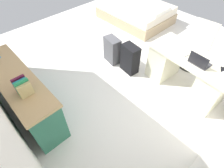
{
  "coord_description": "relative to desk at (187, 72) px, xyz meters",
  "views": [
    {
      "loc": [
        -2.07,
        2.42,
        2.59
      ],
      "look_at": [
        -0.71,
        1.13,
        0.6
      ],
      "focal_mm": 28.9,
      "sensor_mm": 36.0,
      "label": 1
    }
  ],
  "objects": [
    {
      "name": "suitcase_spare_grey",
      "position": [
        1.5,
        0.42,
        -0.1
      ],
      "size": [
        0.39,
        0.27,
        0.57
      ],
      "primitive_type": "cube",
      "rotation": [
        0.0,
        0.0,
        -0.15
      ],
      "color": "#4C4C51",
      "rests_on": "ground_plane"
    },
    {
      "name": "book_row",
      "position": [
        1.08,
        2.37,
        0.52
      ],
      "size": [
        0.19,
        0.17,
        0.24
      ],
      "color": "tan",
      "rests_on": "credenza"
    },
    {
      "name": "ground_plane",
      "position": [
        1.26,
        0.18,
        -0.38
      ],
      "size": [
        6.14,
        6.14,
        0.0
      ],
      "primitive_type": "plane",
      "color": "silver"
    },
    {
      "name": "credenza",
      "position": [
        1.48,
        2.37,
        0.01
      ],
      "size": [
        1.8,
        0.48,
        0.8
      ],
      "color": "#2D7056",
      "rests_on": "ground_plane"
    },
    {
      "name": "office_chair",
      "position": [
        0.23,
        -0.76,
        0.03
      ],
      "size": [
        0.52,
        0.52,
        0.94
      ],
      "color": "black",
      "rests_on": "ground_plane"
    },
    {
      "name": "suitcase_black",
      "position": [
        1.02,
        0.38,
        -0.08
      ],
      "size": [
        0.38,
        0.26,
        0.6
      ],
      "primitive_type": "cube",
      "rotation": [
        0.0,
        0.0,
        -0.11
      ],
      "color": "black",
      "rests_on": "ground_plane"
    },
    {
      "name": "cell_phone_near_laptop",
      "position": [
        -0.49,
        -0.03,
        0.36
      ],
      "size": [
        0.12,
        0.15,
        0.01
      ],
      "primitive_type": "cube",
      "rotation": [
        0.0,
        0.0,
        0.44
      ],
      "color": "black",
      "rests_on": "desk"
    },
    {
      "name": "laptop",
      "position": [
        -0.16,
        0.12,
        0.4
      ],
      "size": [
        0.33,
        0.24,
        0.21
      ],
      "color": "#333338",
      "rests_on": "desk"
    },
    {
      "name": "desk",
      "position": [
        0.0,
        0.0,
        0.0
      ],
      "size": [
        1.49,
        0.77,
        0.74
      ],
      "color": "beige",
      "rests_on": "ground_plane"
    },
    {
      "name": "computer_mouse",
      "position": [
        0.1,
        0.06,
        0.37
      ],
      "size": [
        0.07,
        0.1,
        0.03
      ],
      "primitive_type": "ellipsoid",
      "rotation": [
        0.0,
        0.0,
        -0.08
      ],
      "color": "white",
      "rests_on": "desk"
    },
    {
      "name": "bed",
      "position": [
        2.4,
        -1.36,
        -0.14
      ],
      "size": [
        1.91,
        1.41,
        0.58
      ],
      "color": "tan",
      "rests_on": "ground_plane"
    }
  ]
}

